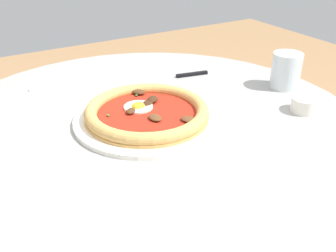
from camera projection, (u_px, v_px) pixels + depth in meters
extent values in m
cylinder|color=#999993|center=(147.00, 129.00, 0.84)|extent=(0.94, 0.94, 0.04)
cylinder|color=gray|center=(151.00, 249.00, 1.01)|extent=(0.10, 0.10, 0.68)
cylinder|color=white|center=(146.00, 119.00, 0.83)|extent=(0.31, 0.31, 0.01)
cylinder|color=tan|center=(146.00, 116.00, 0.82)|extent=(0.26, 0.26, 0.01)
torus|color=tan|center=(146.00, 111.00, 0.82)|extent=(0.26, 0.26, 0.03)
cylinder|color=#A82314|center=(146.00, 113.00, 0.82)|extent=(0.25, 0.25, 0.00)
cylinder|color=white|center=(138.00, 107.00, 0.84)|extent=(0.06, 0.06, 0.00)
ellipsoid|color=yellow|center=(138.00, 106.00, 0.84)|extent=(0.03, 0.03, 0.02)
ellipsoid|color=#3D2314|center=(148.00, 103.00, 0.85)|extent=(0.04, 0.04, 0.01)
ellipsoid|color=brown|center=(154.00, 118.00, 0.79)|extent=(0.04, 0.03, 0.01)
ellipsoid|color=brown|center=(189.00, 119.00, 0.78)|extent=(0.04, 0.04, 0.01)
ellipsoid|color=#4C2D19|center=(138.00, 92.00, 0.90)|extent=(0.04, 0.04, 0.01)
ellipsoid|color=#3D2314|center=(152.00, 99.00, 0.87)|extent=(0.04, 0.04, 0.01)
ellipsoid|color=#4C2D19|center=(131.00, 111.00, 0.82)|extent=(0.03, 0.03, 0.01)
ellipsoid|color=#2D6B28|center=(137.00, 95.00, 0.89)|extent=(0.01, 0.01, 0.00)
ellipsoid|color=#2D6B28|center=(150.00, 107.00, 0.84)|extent=(0.01, 0.01, 0.00)
ellipsoid|color=#2D6B28|center=(108.00, 115.00, 0.80)|extent=(0.01, 0.01, 0.00)
cylinder|color=silver|center=(286.00, 71.00, 0.97)|extent=(0.07, 0.07, 0.09)
cylinder|color=silver|center=(284.00, 81.00, 0.99)|extent=(0.06, 0.06, 0.03)
cube|color=silver|center=(225.00, 71.00, 1.09)|extent=(0.03, 0.11, 0.00)
cube|color=black|center=(192.00, 74.00, 1.06)|extent=(0.03, 0.09, 0.01)
cylinder|color=white|center=(305.00, 105.00, 0.86)|extent=(0.06, 0.06, 0.03)
cylinder|color=olive|center=(305.00, 101.00, 0.86)|extent=(0.05, 0.05, 0.01)
cube|color=#BCBCC1|center=(64.00, 83.00, 1.02)|extent=(0.02, 0.19, 0.00)
cylinder|color=#8E6B4C|center=(41.00, 191.00, 1.44)|extent=(0.02, 0.02, 0.44)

